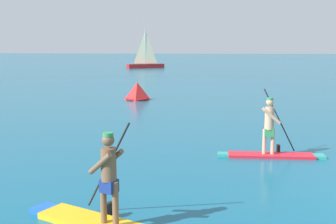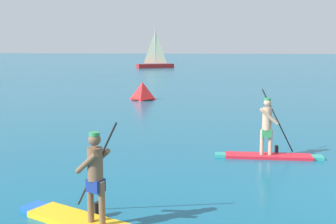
{
  "view_description": "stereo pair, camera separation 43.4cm",
  "coord_description": "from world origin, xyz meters",
  "px_view_note": "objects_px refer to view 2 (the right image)",
  "views": [
    {
      "loc": [
        -4.81,
        -8.87,
        3.08
      ],
      "look_at": [
        -7.0,
        5.75,
        0.86
      ],
      "focal_mm": 45.72,
      "sensor_mm": 36.0,
      "label": 1
    },
    {
      "loc": [
        -4.38,
        -8.8,
        3.08
      ],
      "look_at": [
        -7.0,
        5.75,
        0.86
      ],
      "focal_mm": 45.72,
      "sensor_mm": 36.0,
      "label": 2
    }
  ],
  "objects_px": {
    "race_marker_buoy": "(143,92)",
    "sailboat_left_horizon": "(155,63)",
    "paddleboarder_near_left": "(92,208)",
    "paddleboarder_mid_center": "(268,142)"
  },
  "relations": [
    {
      "from": "paddleboarder_mid_center",
      "to": "race_marker_buoy",
      "type": "bearing_deg",
      "value": 114.07
    },
    {
      "from": "paddleboarder_near_left",
      "to": "sailboat_left_horizon",
      "type": "distance_m",
      "value": 58.97
    },
    {
      "from": "paddleboarder_near_left",
      "to": "race_marker_buoy",
      "type": "bearing_deg",
      "value": -56.27
    },
    {
      "from": "race_marker_buoy",
      "to": "sailboat_left_horizon",
      "type": "relative_size",
      "value": 0.22
    },
    {
      "from": "paddleboarder_mid_center",
      "to": "sailboat_left_horizon",
      "type": "bearing_deg",
      "value": 101.38
    },
    {
      "from": "sailboat_left_horizon",
      "to": "paddleboarder_mid_center",
      "type": "bearing_deg",
      "value": -106.67
    },
    {
      "from": "paddleboarder_mid_center",
      "to": "sailboat_left_horizon",
      "type": "distance_m",
      "value": 54.39
    },
    {
      "from": "paddleboarder_mid_center",
      "to": "sailboat_left_horizon",
      "type": "xyz_separation_m",
      "value": [
        -14.34,
        52.46,
        0.4
      ]
    },
    {
      "from": "paddleboarder_near_left",
      "to": "paddleboarder_mid_center",
      "type": "relative_size",
      "value": 1.03
    },
    {
      "from": "race_marker_buoy",
      "to": "paddleboarder_near_left",
      "type": "bearing_deg",
      "value": -79.13
    }
  ]
}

